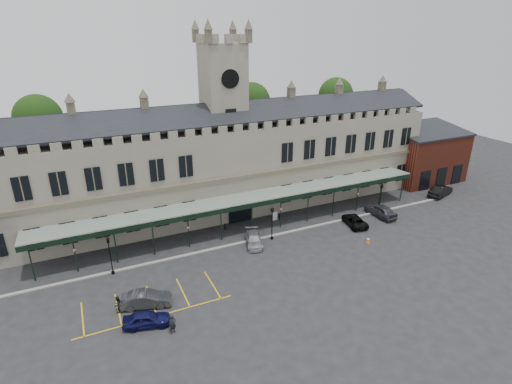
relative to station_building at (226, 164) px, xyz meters
name	(u,v)px	position (x,y,z in m)	size (l,w,h in m)	color
ground	(279,262)	(0.00, -15.91, -6.47)	(140.00, 140.00, 0.00)	black
station_building	(226,164)	(0.00, 0.00, 0.00)	(60.00, 10.36, 17.30)	slate
clock_tower	(224,115)	(0.00, 0.09, 6.64)	(5.60, 5.60, 24.80)	slate
canopy	(251,215)	(0.00, -8.45, -4.06)	(50.00, 4.10, 4.30)	#8C9E93
brick_annex	(424,155)	(34.00, -2.94, -2.31)	(12.40, 8.36, 9.23)	maroon
kerb	(258,239)	(0.00, -10.41, -6.41)	(60.00, 0.40, 0.12)	gray
parking_markings	(153,304)	(-14.00, -17.41, -6.47)	(16.00, 6.00, 0.01)	gold
tree_behind_left	(39,119)	(-22.00, 9.09, 6.35)	(6.00, 6.00, 16.00)	#332314
tree_behind_mid	(251,103)	(8.00, 9.09, 6.35)	(6.00, 6.00, 16.00)	#332314
tree_behind_right	(336,96)	(24.00, 9.09, 6.35)	(6.00, 6.00, 16.00)	#332314
lamp_post_left	(110,252)	(-16.74, -10.75, -3.88)	(0.41, 0.41, 4.37)	black
lamp_post_mid	(272,220)	(1.57, -11.07, -3.92)	(0.41, 0.41, 4.30)	black
lamp_post_right	(381,196)	(18.36, -10.63, -3.86)	(0.42, 0.42, 4.39)	black
traffic_cone	(368,240)	(11.55, -16.66, -6.09)	(0.48, 0.48, 0.76)	#E56107
sign_board	(275,216)	(4.31, -6.62, -5.89)	(0.69, 0.10, 1.18)	black
bollard_left	(225,227)	(-2.70, -6.41, -6.04)	(0.15, 0.15, 0.85)	black
bollard_right	(280,217)	(4.95, -6.69, -6.04)	(0.15, 0.15, 0.86)	black
car_left_a	(147,319)	(-15.00, -20.18, -5.79)	(1.60, 3.98, 1.36)	#0E0F3D
car_left_b	(146,299)	(-14.52, -17.49, -5.72)	(1.57, 4.51, 1.49)	#33353A
car_taxi	(254,239)	(-0.92, -11.26, -5.82)	(1.80, 4.43, 1.29)	#93969A
car_van	(354,221)	(13.00, -12.15, -5.85)	(2.06, 4.48, 1.24)	black
car_right_a	(381,210)	(17.89, -11.44, -5.63)	(1.97, 4.90, 1.67)	#33353A
car_right_b	(441,191)	(31.00, -9.69, -5.65)	(1.72, 4.95, 1.63)	black
person_a	(172,324)	(-13.20, -21.95, -5.57)	(0.65, 0.43, 1.80)	black
person_b	(118,304)	(-17.00, -17.29, -5.64)	(0.80, 0.62, 1.65)	black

